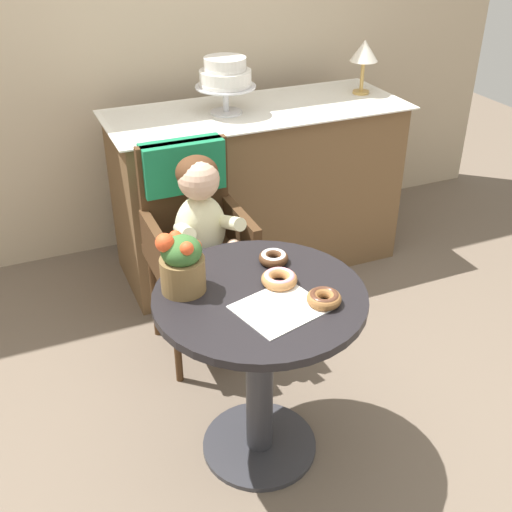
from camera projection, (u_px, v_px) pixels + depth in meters
name	position (u px, v px, depth m)	size (l,w,h in m)	color
ground_plane	(259.00, 446.00, 2.44)	(8.00, 8.00, 0.00)	#6B5B4C
back_wall	(117.00, 6.00, 3.22)	(4.80, 0.10, 2.70)	#C1AD8E
cafe_table	(260.00, 343.00, 2.18)	(0.72, 0.72, 0.72)	black
wicker_chair	(192.00, 217.00, 2.73)	(0.42, 0.45, 0.95)	#472D19
seated_child	(203.00, 225.00, 2.58)	(0.27, 0.32, 0.73)	beige
paper_napkin	(280.00, 308.00, 2.00)	(0.26, 0.22, 0.00)	white
donut_front	(279.00, 279.00, 2.11)	(0.12, 0.12, 0.04)	#AD7542
donut_mid	(324.00, 298.00, 2.01)	(0.11, 0.11, 0.04)	#936033
donut_side	(274.00, 257.00, 2.23)	(0.11, 0.11, 0.04)	#4C2D19
flower_vase	(182.00, 263.00, 2.04)	(0.16, 0.15, 0.22)	brown
display_counter	(257.00, 189.00, 3.43)	(1.56, 0.62, 0.90)	brown
tiered_cake_stand	(225.00, 76.00, 3.05)	(0.30, 0.30, 0.27)	silver
table_lamp	(364.00, 53.00, 3.32)	(0.15, 0.15, 0.28)	#B28C47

